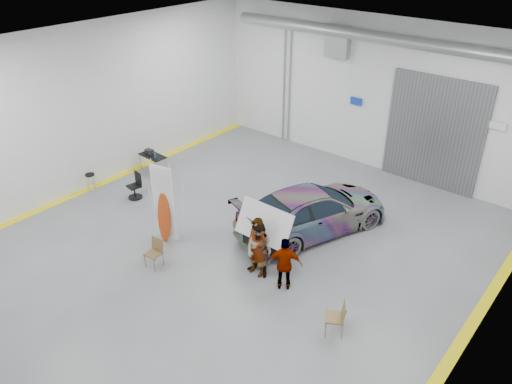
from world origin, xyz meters
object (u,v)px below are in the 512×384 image
Objects in this scene: folding_chair_near at (154,258)px; surfboard_display at (163,209)px; person_a at (257,247)px; work_table at (152,155)px; sedan_car at (313,210)px; shop_stool at (91,183)px; person_c at (285,264)px; office_chair at (135,187)px; folding_chair_far at (334,323)px; person_b at (259,250)px.

surfboard_display is at bearing 120.10° from folding_chair_near.
work_table is at bearing 161.62° from person_a.
folding_chair_near is at bearing -147.20° from person_a.
shop_stool is (-7.87, -3.06, -0.41)m from sedan_car.
folding_chair_near is (-2.54, -1.66, -0.64)m from person_a.
shop_stool is at bearing -33.35° from person_c.
folding_chair_near is at bearing -21.33° from office_chair.
work_table is (-10.42, 3.02, 0.42)m from folding_chair_far.
person_a reaches higher than office_chair.
person_b is 2.98m from folding_chair_far.
person_c is 8.80m from work_table.
person_b reaches higher than folding_chair_far.
sedan_car is 2.86× the size of person_a.
person_a reaches higher than folding_chair_far.
sedan_car is at bearing 21.27° from shop_stool.
sedan_car is 2.94m from person_b.
person_b is 6.40m from office_chair.
shop_stool is (-8.02, -0.13, -0.51)m from person_b.
shop_stool is at bearing -179.39° from person_a.
office_chair is at bearing 40.26° from sedan_car.
person_b is 1.07× the size of person_c.
shop_stool is (-5.39, 1.53, 0.08)m from folding_chair_near.
person_c is (1.06, -2.93, 0.05)m from sedan_car.
sedan_car is 7.41m from work_table.
folding_chair_far reaches higher than folding_chair_near.
sedan_car is 8.45m from shop_stool.
person_a is at bearing 4.49° from office_chair.
person_c is (0.99, 0.00, -0.11)m from person_a.
person_a is 1.90× the size of office_chair.
folding_chair_near is 0.92× the size of office_chair.
work_table is (-8.45, 2.43, -0.09)m from person_c.
person_c is at bearing 129.68° from sedan_car.
folding_chair_far is (6.31, -0.05, -0.83)m from surfboard_display.
person_b is at bearing 26.65° from folding_chair_near.
folding_chair_far is 10.86m from work_table.
person_a is 7.85m from work_table.
office_chair is at bearing -39.14° from person_c.
surfboard_display is (-3.28, -3.47, 0.37)m from sedan_car.
surfboard_display is (-4.34, -0.53, 0.32)m from person_c.
office_chair is (-9.22, 1.22, 0.12)m from folding_chair_far.
sedan_car is at bearing 32.73° from surfboard_display.
work_table is (-7.55, 2.43, -0.14)m from person_b.
sedan_car is at bearing 30.64° from office_chair.
sedan_car is 5.24m from folding_chair_near.
sedan_car is 6.62m from office_chair.
sedan_car is 5.44× the size of folding_chair_far.
work_table is at bearing 23.74° from sedan_car.
sedan_car is 4.79m from surfboard_display.
folding_chair_near is at bearing -15.83° from shop_stool.
folding_chair_far is (1.97, -0.59, -0.51)m from person_c.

